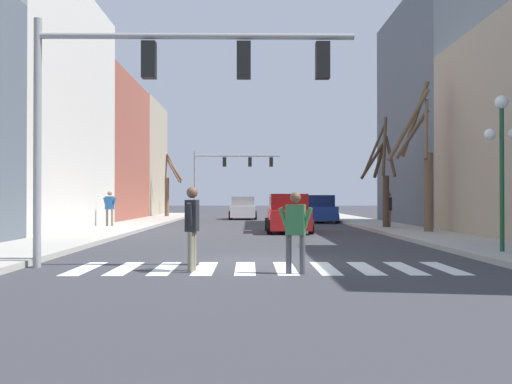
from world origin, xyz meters
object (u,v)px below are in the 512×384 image
(traffic_signal_near, at_px, (161,82))
(pedestrian_near_right_corner, at_px, (192,221))
(traffic_signal_far, at_px, (228,168))
(pedestrian_crossing_street, at_px, (296,225))
(street_tree_left_mid, at_px, (383,176))
(car_parked_left_far, at_px, (319,210))
(car_parked_right_near, at_px, (288,215))
(street_lamp_right_corner, at_px, (502,141))
(pedestrian_waiting_at_curb, at_px, (110,205))
(car_driving_away_lane, at_px, (243,209))
(car_parked_left_near, at_px, (304,208))
(street_tree_left_near, at_px, (169,186))
(pedestrian_on_right_sidewalk, at_px, (389,206))
(street_tree_left_far, at_px, (422,163))

(traffic_signal_near, bearing_deg, pedestrian_near_right_corner, -44.89)
(traffic_signal_far, distance_m, pedestrian_crossing_street, 41.02)
(street_tree_left_mid, bearing_deg, car_parked_left_far, 102.26)
(car_parked_left_far, bearing_deg, traffic_signal_near, 165.40)
(car_parked_right_near, relative_size, pedestrian_crossing_street, 2.63)
(traffic_signal_far, relative_size, street_tree_left_mid, 1.40)
(street_lamp_right_corner, height_order, pedestrian_waiting_at_curb, street_lamp_right_corner)
(car_parked_right_near, bearing_deg, car_driving_away_lane, 7.22)
(pedestrian_waiting_at_curb, xyz_separation_m, pedestrian_crossing_street, (8.24, -18.76, -0.21))
(traffic_signal_near, xyz_separation_m, street_tree_left_mid, (8.70, 15.95, -1.55))
(pedestrian_waiting_at_curb, height_order, pedestrian_crossing_street, pedestrian_waiting_at_curb)
(car_parked_left_near, xyz_separation_m, street_tree_left_near, (-11.17, -1.87, 1.78))
(traffic_signal_near, height_order, car_parked_right_near, traffic_signal_near)
(car_driving_away_lane, bearing_deg, street_tree_left_mid, 24.06)
(car_driving_away_lane, xyz_separation_m, street_tree_left_mid, (7.13, -15.98, 1.90))
(pedestrian_on_right_sidewalk, bearing_deg, car_driving_away_lane, 51.71)
(traffic_signal_far, xyz_separation_m, street_tree_left_mid, (8.58, -23.64, -1.64))
(traffic_signal_far, xyz_separation_m, pedestrian_near_right_corner, (0.68, -40.38, -3.26))
(traffic_signal_far, distance_m, street_tree_left_mid, 25.20)
(car_parked_left_near, relative_size, street_tree_left_near, 0.86)
(street_tree_left_near, distance_m, street_tree_left_mid, 23.18)
(car_parked_right_near, height_order, car_parked_left_near, car_parked_right_near)
(pedestrian_near_right_corner, bearing_deg, car_driving_away_lane, -175.61)
(street_lamp_right_corner, xyz_separation_m, pedestrian_on_right_sidewalk, (0.23, 13.97, -1.95))
(car_parked_left_far, height_order, pedestrian_on_right_sidewalk, pedestrian_on_right_sidewalk)
(traffic_signal_near, relative_size, pedestrian_on_right_sidewalk, 4.21)
(car_parked_left_far, distance_m, street_tree_left_far, 13.83)
(pedestrian_waiting_at_curb, bearing_deg, car_parked_right_near, 178.37)
(pedestrian_near_right_corner, xyz_separation_m, pedestrian_waiting_at_curb, (-6.04, 18.36, 0.15))
(pedestrian_waiting_at_curb, distance_m, street_tree_left_near, 17.53)
(car_parked_left_far, xyz_separation_m, street_tree_left_mid, (2.07, -9.52, 1.87))
(car_parked_left_far, bearing_deg, car_driving_away_lane, 38.12)
(street_tree_left_mid, bearing_deg, pedestrian_near_right_corner, -115.28)
(traffic_signal_near, distance_m, car_driving_away_lane, 32.15)
(pedestrian_crossing_street, bearing_deg, pedestrian_near_right_corner, 5.57)
(street_lamp_right_corner, xyz_separation_m, car_parked_left_near, (-2.15, 34.55, -2.32))
(pedestrian_near_right_corner, distance_m, street_tree_left_far, 15.75)
(car_parked_left_far, height_order, car_driving_away_lane, car_parked_left_far)
(traffic_signal_near, relative_size, pedestrian_waiting_at_curb, 4.04)
(car_parked_left_near, bearing_deg, car_parked_right_near, 172.88)
(street_lamp_right_corner, bearing_deg, car_parked_left_far, 95.45)
(traffic_signal_near, xyz_separation_m, car_parked_left_near, (6.69, 36.90, -3.44))
(street_tree_left_near, height_order, street_tree_left_mid, street_tree_left_mid)
(pedestrian_waiting_at_curb, bearing_deg, car_parked_left_near, -101.97)
(traffic_signal_far, height_order, street_tree_left_near, traffic_signal_far)
(street_lamp_right_corner, relative_size, pedestrian_waiting_at_curb, 2.32)
(street_lamp_right_corner, height_order, pedestrian_on_right_sidewalk, street_lamp_right_corner)
(pedestrian_near_right_corner, xyz_separation_m, street_tree_left_mid, (7.91, 16.74, 1.62))
(street_lamp_right_corner, distance_m, street_tree_left_near, 35.29)
(street_lamp_right_corner, relative_size, car_driving_away_lane, 0.96)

